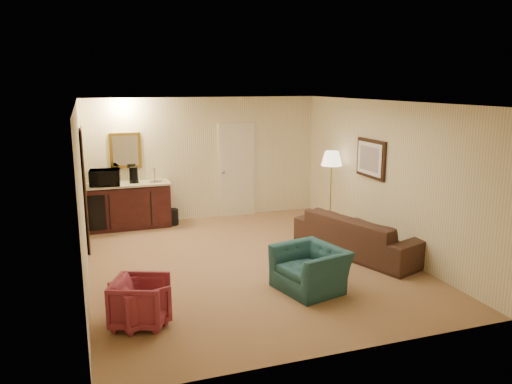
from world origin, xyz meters
The scene contains 12 objects.
ground centered at (0.00, 0.00, 0.00)m, with size 6.00×6.00×0.00m, color #9B774F.
room_walls centered at (-0.10, 0.77, 1.72)m, with size 5.02×6.01×2.61m.
wetbar_cabinet centered at (-1.65, 2.72, 0.46)m, with size 1.64×0.58×0.92m, color #391412.
sofa centered at (1.95, -0.19, 0.46)m, with size 2.35×0.69×0.92m, color black.
teal_armchair centered at (0.50, -1.31, 0.41)m, with size 0.95×0.61×0.83m, color #1E484B.
rose_chair_near centered at (-1.90, -1.61, 0.32)m, with size 0.63×0.59×0.65m, color maroon.
rose_chair_far centered at (-1.90, -1.60, 0.29)m, with size 0.57×0.54×0.59m, color maroon.
coffee_table centered at (1.80, 0.69, 0.20)m, with size 0.70×0.47×0.40m, color #311E10.
floor_lamp centered at (2.20, 1.40, 0.79)m, with size 0.42×0.42×1.58m, color gold.
waste_bin centered at (-0.80, 2.65, 0.16)m, with size 0.26×0.26×0.33m, color black.
microwave centered at (-2.09, 2.64, 1.11)m, with size 0.57×0.32×0.39m, color black.
coffee_maker centered at (-1.53, 2.74, 1.08)m, with size 0.17×0.17×0.32m, color black.
Camera 1 is at (-2.39, -7.38, 2.89)m, focal length 35.00 mm.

